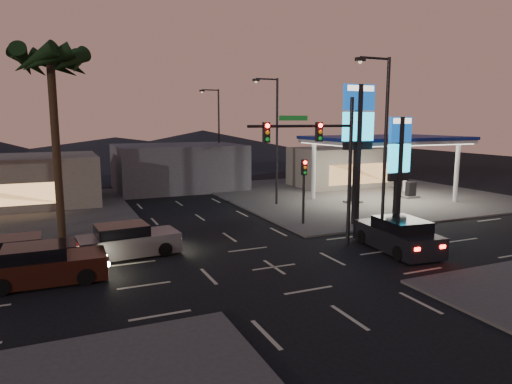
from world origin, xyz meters
name	(u,v)px	position (x,y,z in m)	size (l,w,h in m)	color
ground	(274,267)	(0.00, 0.00, 0.00)	(140.00, 140.00, 0.00)	black
corner_lot_ne	(354,194)	(16.00, 16.00, 0.06)	(24.00, 24.00, 0.12)	#47443F
gas_station	(385,141)	(16.00, 12.00, 5.08)	(12.20, 8.20, 5.47)	silver
convenience_store	(342,167)	(18.00, 21.00, 2.00)	(10.00, 6.00, 4.00)	#726B5B
pylon_sign_tall	(358,127)	(8.50, 5.50, 6.39)	(2.20, 0.35, 9.00)	black
pylon_sign_short	(399,154)	(11.00, 4.50, 4.66)	(1.60, 0.35, 7.00)	black
traffic_signal_mast	(323,151)	(3.76, 1.99, 5.23)	(6.10, 0.39, 8.00)	black
pedestal_signal	(304,181)	(5.50, 6.98, 2.92)	(0.32, 0.39, 4.30)	black
streetlight_near	(382,141)	(6.79, 1.00, 5.72)	(2.14, 0.25, 10.00)	black
streetlight_mid	(275,134)	(6.79, 14.00, 5.72)	(2.14, 0.25, 10.00)	black
streetlight_far	(217,130)	(6.79, 28.00, 5.72)	(2.14, 0.25, 10.00)	black
palm_a	(51,71)	(-9.00, 9.50, 9.43)	(4.41, 4.41, 10.86)	black
building_far_mid	(178,167)	(2.00, 26.00, 2.20)	(12.00, 9.00, 4.40)	#4C4C51
hill_right	(203,144)	(15.00, 60.00, 2.50)	(50.00, 50.00, 5.00)	black
hill_center	(116,149)	(0.00, 60.00, 2.00)	(60.00, 60.00, 4.00)	black
car_lane_a_front	(48,263)	(-9.65, 2.73, 0.63)	(4.28, 2.07, 1.36)	black
car_lane_a_mid	(43,266)	(-9.82, 2.02, 0.76)	(5.09, 2.21, 1.65)	#33150E
car_lane_b_front	(127,241)	(-6.00, 4.59, 0.76)	(5.18, 2.47, 1.64)	slate
car_lane_b_mid	(21,254)	(-10.80, 4.39, 0.72)	(4.79, 2.06, 1.55)	black
suv_station	(398,235)	(7.15, -0.12, 0.82)	(2.74, 5.47, 1.76)	black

